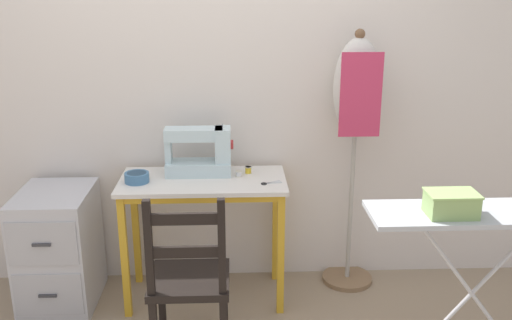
{
  "coord_description": "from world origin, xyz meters",
  "views": [
    {
      "loc": [
        0.18,
        -2.9,
        1.87
      ],
      "look_at": [
        0.31,
        0.22,
        0.89
      ],
      "focal_mm": 40.0,
      "sensor_mm": 36.0,
      "label": 1
    }
  ],
  "objects_px": {
    "fabric_bowl": "(137,177)",
    "ironing_board": "(481,221)",
    "wooden_chair": "(189,281)",
    "filing_cabinet": "(59,249)",
    "sewing_machine": "(202,153)",
    "dress_form": "(356,106)",
    "storage_box": "(451,204)",
    "scissors": "(268,183)",
    "thread_spool_mid_table": "(248,170)",
    "thread_spool_near_machine": "(239,174)"
  },
  "relations": [
    {
      "from": "dress_form",
      "to": "wooden_chair",
      "type": "bearing_deg",
      "value": -142.56
    },
    {
      "from": "filing_cabinet",
      "to": "ironing_board",
      "type": "distance_m",
      "value": 2.35
    },
    {
      "from": "wooden_chair",
      "to": "ironing_board",
      "type": "height_order",
      "value": "wooden_chair"
    },
    {
      "from": "thread_spool_near_machine",
      "to": "storage_box",
      "type": "relative_size",
      "value": 0.17
    },
    {
      "from": "fabric_bowl",
      "to": "dress_form",
      "type": "height_order",
      "value": "dress_form"
    },
    {
      "from": "fabric_bowl",
      "to": "scissors",
      "type": "xyz_separation_m",
      "value": [
        0.75,
        -0.06,
        -0.03
      ]
    },
    {
      "from": "ironing_board",
      "to": "wooden_chair",
      "type": "bearing_deg",
      "value": 174.16
    },
    {
      "from": "thread_spool_near_machine",
      "to": "ironing_board",
      "type": "height_order",
      "value": "ironing_board"
    },
    {
      "from": "scissors",
      "to": "storage_box",
      "type": "height_order",
      "value": "storage_box"
    },
    {
      "from": "fabric_bowl",
      "to": "ironing_board",
      "type": "bearing_deg",
      "value": -22.0
    },
    {
      "from": "storage_box",
      "to": "wooden_chair",
      "type": "bearing_deg",
      "value": 171.29
    },
    {
      "from": "sewing_machine",
      "to": "dress_form",
      "type": "height_order",
      "value": "dress_form"
    },
    {
      "from": "scissors",
      "to": "storage_box",
      "type": "bearing_deg",
      "value": -40.66
    },
    {
      "from": "wooden_chair",
      "to": "storage_box",
      "type": "height_order",
      "value": "storage_box"
    },
    {
      "from": "thread_spool_mid_table",
      "to": "filing_cabinet",
      "type": "height_order",
      "value": "thread_spool_mid_table"
    },
    {
      "from": "thread_spool_near_machine",
      "to": "storage_box",
      "type": "height_order",
      "value": "storage_box"
    },
    {
      "from": "dress_form",
      "to": "ironing_board",
      "type": "relative_size",
      "value": 1.52
    },
    {
      "from": "sewing_machine",
      "to": "dress_form",
      "type": "xyz_separation_m",
      "value": [
        0.92,
        0.06,
        0.26
      ]
    },
    {
      "from": "wooden_chair",
      "to": "filing_cabinet",
      "type": "xyz_separation_m",
      "value": [
        -0.81,
        0.56,
        -0.08
      ]
    },
    {
      "from": "dress_form",
      "to": "filing_cabinet",
      "type": "bearing_deg",
      "value": -174.25
    },
    {
      "from": "dress_form",
      "to": "thread_spool_near_machine",
      "type": "bearing_deg",
      "value": -171.14
    },
    {
      "from": "sewing_machine",
      "to": "wooden_chair",
      "type": "height_order",
      "value": "sewing_machine"
    },
    {
      "from": "thread_spool_mid_table",
      "to": "dress_form",
      "type": "relative_size",
      "value": 0.03
    },
    {
      "from": "sewing_machine",
      "to": "thread_spool_near_machine",
      "type": "relative_size",
      "value": 10.08
    },
    {
      "from": "fabric_bowl",
      "to": "sewing_machine",
      "type": "bearing_deg",
      "value": 19.0
    },
    {
      "from": "thread_spool_near_machine",
      "to": "thread_spool_mid_table",
      "type": "bearing_deg",
      "value": 41.7
    },
    {
      "from": "scissors",
      "to": "thread_spool_near_machine",
      "type": "height_order",
      "value": "thread_spool_near_machine"
    },
    {
      "from": "scissors",
      "to": "wooden_chair",
      "type": "height_order",
      "value": "wooden_chair"
    },
    {
      "from": "fabric_bowl",
      "to": "thread_spool_near_machine",
      "type": "bearing_deg",
      "value": 7.51
    },
    {
      "from": "fabric_bowl",
      "to": "thread_spool_mid_table",
      "type": "distance_m",
      "value": 0.65
    },
    {
      "from": "thread_spool_near_machine",
      "to": "dress_form",
      "type": "distance_m",
      "value": 0.8
    },
    {
      "from": "thread_spool_mid_table",
      "to": "ironing_board",
      "type": "distance_m",
      "value": 1.34
    },
    {
      "from": "filing_cabinet",
      "to": "thread_spool_near_machine",
      "type": "bearing_deg",
      "value": 3.7
    },
    {
      "from": "thread_spool_near_machine",
      "to": "wooden_chair",
      "type": "bearing_deg",
      "value": -112.48
    },
    {
      "from": "dress_form",
      "to": "storage_box",
      "type": "relative_size",
      "value": 7.0
    },
    {
      "from": "thread_spool_near_machine",
      "to": "thread_spool_mid_table",
      "type": "distance_m",
      "value": 0.08
    },
    {
      "from": "fabric_bowl",
      "to": "dress_form",
      "type": "xyz_separation_m",
      "value": [
        1.28,
        0.19,
        0.36
      ]
    },
    {
      "from": "scissors",
      "to": "thread_spool_mid_table",
      "type": "relative_size",
      "value": 2.76
    },
    {
      "from": "fabric_bowl",
      "to": "thread_spool_mid_table",
      "type": "bearing_deg",
      "value": 11.29
    },
    {
      "from": "wooden_chair",
      "to": "fabric_bowl",
      "type": "bearing_deg",
      "value": 120.6
    },
    {
      "from": "dress_form",
      "to": "ironing_board",
      "type": "bearing_deg",
      "value": -64.21
    },
    {
      "from": "fabric_bowl",
      "to": "thread_spool_mid_table",
      "type": "height_order",
      "value": "fabric_bowl"
    },
    {
      "from": "thread_spool_mid_table",
      "to": "filing_cabinet",
      "type": "distance_m",
      "value": 1.22
    },
    {
      "from": "thread_spool_near_machine",
      "to": "fabric_bowl",
      "type": "bearing_deg",
      "value": -172.49
    },
    {
      "from": "thread_spool_near_machine",
      "to": "ironing_board",
      "type": "bearing_deg",
      "value": -34.3
    },
    {
      "from": "filing_cabinet",
      "to": "ironing_board",
      "type": "bearing_deg",
      "value": -17.63
    },
    {
      "from": "thread_spool_near_machine",
      "to": "wooden_chair",
      "type": "relative_size",
      "value": 0.04
    },
    {
      "from": "sewing_machine",
      "to": "dress_form",
      "type": "distance_m",
      "value": 0.95
    },
    {
      "from": "filing_cabinet",
      "to": "wooden_chair",
      "type": "bearing_deg",
      "value": -34.39
    },
    {
      "from": "fabric_bowl",
      "to": "wooden_chair",
      "type": "distance_m",
      "value": 0.73
    }
  ]
}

